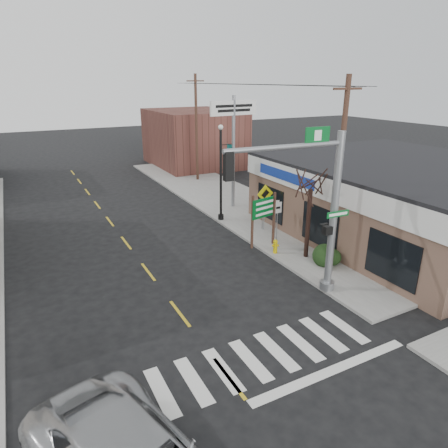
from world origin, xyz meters
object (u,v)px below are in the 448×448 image
dance_center_sign (234,125)px  traffic_signal_pole (320,200)px  fire_hydrant (275,246)px  guide_sign (264,213)px  utility_pole_near (339,178)px  lamp_post (222,166)px  utility_pole_far (196,127)px  bare_tree (312,176)px

dance_center_sign → traffic_signal_pole: bearing=-108.8°
traffic_signal_pole → fire_hydrant: size_ratio=9.26×
guide_sign → utility_pole_near: 4.80m
fire_hydrant → lamp_post: 6.67m
dance_center_sign → utility_pole_near: utility_pole_near is taller
traffic_signal_pole → lamp_post: traffic_signal_pole is taller
lamp_post → dance_center_sign: (1.99, 2.14, 2.13)m
guide_sign → utility_pole_far: 16.04m
lamp_post → utility_pole_far: 11.10m
guide_sign → utility_pole_near: bearing=-84.7°
bare_tree → utility_pole_far: bearing=83.8°
fire_hydrant → utility_pole_far: (3.06, 16.56, 4.14)m
bare_tree → utility_pole_far: size_ratio=0.59×
lamp_post → utility_pole_far: (3.06, 10.61, 1.12)m
guide_sign → traffic_signal_pole: bearing=-111.8°
guide_sign → utility_pole_near: size_ratio=0.33×
dance_center_sign → utility_pole_near: (-0.86, -10.91, -1.13)m
bare_tree → fire_hydrant: bearing=137.1°
traffic_signal_pole → utility_pole_near: bearing=34.5°
lamp_post → dance_center_sign: dance_center_sign is taller
traffic_signal_pole → guide_sign: size_ratio=2.36×
fire_hydrant → lamp_post: bearing=90.0°
dance_center_sign → utility_pole_near: size_ratio=0.87×
dance_center_sign → bare_tree: 9.29m
fire_hydrant → bare_tree: size_ratio=0.14×
guide_sign → dance_center_sign: size_ratio=0.39×
lamp_post → dance_center_sign: 3.62m
guide_sign → fire_hydrant: bearing=-98.3°
fire_hydrant → utility_pole_far: utility_pole_far is taller
utility_pole_near → guide_sign: bearing=106.0°
traffic_signal_pole → utility_pole_far: 21.05m
fire_hydrant → bare_tree: 4.02m
dance_center_sign → utility_pole_far: utility_pole_far is taller
lamp_post → dance_center_sign: size_ratio=0.79×
fire_hydrant → bare_tree: bare_tree is taller
guide_sign → dance_center_sign: 8.20m
guide_sign → utility_pole_far: utility_pole_far is taller
utility_pole_near → utility_pole_far: size_ratio=0.97×
dance_center_sign → utility_pole_near: bearing=-99.6°
fire_hydrant → lamp_post: (-0.00, 5.95, 3.02)m
guide_sign → utility_pole_near: (1.20, -3.88, 2.55)m
utility_pole_far → traffic_signal_pole: bearing=-100.9°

